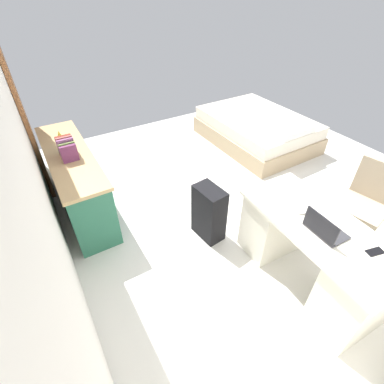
% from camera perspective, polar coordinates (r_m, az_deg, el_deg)
% --- Properties ---
extents(ground_plane, '(5.68, 5.68, 0.00)m').
position_cam_1_polar(ground_plane, '(3.87, 9.52, -1.59)').
color(ground_plane, silver).
extents(wall_back, '(4.68, 0.10, 2.55)m').
position_cam_1_polar(wall_back, '(2.49, -30.34, 4.42)').
color(wall_back, silver).
rests_on(wall_back, ground_plane).
extents(door_wooden, '(0.88, 0.05, 2.04)m').
position_cam_1_polar(door_wooden, '(4.22, -30.75, 13.24)').
color(door_wooden, brown).
rests_on(door_wooden, ground_plane).
extents(desk, '(1.47, 0.73, 0.74)m').
position_cam_1_polar(desk, '(2.89, 22.74, -11.12)').
color(desk, silver).
rests_on(desk, ground_plane).
extents(office_chair, '(0.54, 0.54, 0.94)m').
position_cam_1_polar(office_chair, '(3.56, 30.99, -2.84)').
color(office_chair, black).
rests_on(office_chair, ground_plane).
extents(credenza, '(1.80, 0.48, 0.80)m').
position_cam_1_polar(credenza, '(3.76, -22.15, 2.04)').
color(credenza, '#28664C').
rests_on(credenza, ground_plane).
extents(bed, '(1.91, 1.42, 0.58)m').
position_cam_1_polar(bed, '(5.19, 12.87, 12.15)').
color(bed, tan).
rests_on(bed, ground_plane).
extents(suitcase_black, '(0.38, 0.26, 0.66)m').
position_cam_1_polar(suitcase_black, '(3.14, 3.40, -4.24)').
color(suitcase_black, black).
rests_on(suitcase_black, ground_plane).
extents(laptop, '(0.32, 0.24, 0.21)m').
position_cam_1_polar(laptop, '(2.55, 24.97, -6.71)').
color(laptop, '#333338').
rests_on(laptop, desk).
extents(computer_mouse, '(0.06, 0.10, 0.03)m').
position_cam_1_polar(computer_mouse, '(2.70, 21.37, -3.63)').
color(computer_mouse, white).
rests_on(computer_mouse, desk).
extents(cell_phone_near_laptop, '(0.10, 0.15, 0.01)m').
position_cam_1_polar(cell_phone_near_laptop, '(2.62, 32.84, -10.04)').
color(cell_phone_near_laptop, black).
rests_on(cell_phone_near_laptop, desk).
extents(book_row, '(0.28, 0.17, 0.24)m').
position_cam_1_polar(book_row, '(3.44, -23.85, 8.11)').
color(book_row, '#682F57').
rests_on(book_row, credenza).
extents(figurine_small, '(0.08, 0.08, 0.11)m').
position_cam_1_polar(figurine_small, '(3.89, -25.06, 10.34)').
color(figurine_small, gold).
rests_on(figurine_small, credenza).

